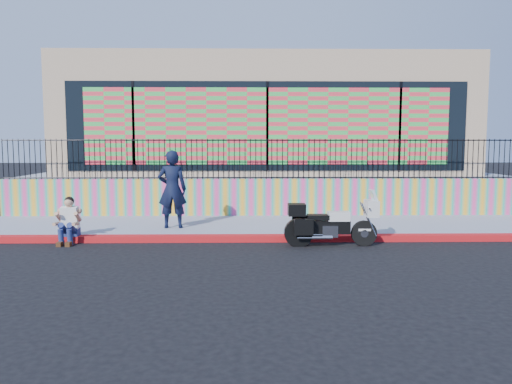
{
  "coord_description": "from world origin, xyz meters",
  "views": [
    {
      "loc": [
        -0.64,
        -11.7,
        2.37
      ],
      "look_at": [
        -0.41,
        1.2,
        1.06
      ],
      "focal_mm": 35.0,
      "sensor_mm": 36.0,
      "label": 1
    }
  ],
  "objects": [
    {
      "name": "elevated_platform",
      "position": [
        0.0,
        8.35,
        0.62
      ],
      "size": [
        16.0,
        10.0,
        1.25
      ],
      "primitive_type": "cube",
      "color": "gray",
      "rests_on": "ground"
    },
    {
      "name": "storefront_building",
      "position": [
        0.0,
        8.13,
        3.25
      ],
      "size": [
        14.0,
        8.06,
        4.0
      ],
      "color": "tan",
      "rests_on": "elevated_platform"
    },
    {
      "name": "police_motorcycle",
      "position": [
        1.23,
        -0.56,
        0.54
      ],
      "size": [
        2.08,
        0.69,
        1.29
      ],
      "color": "black",
      "rests_on": "ground"
    },
    {
      "name": "red_curb",
      "position": [
        0.0,
        0.0,
        0.07
      ],
      "size": [
        16.0,
        0.3,
        0.15
      ],
      "primitive_type": "cube",
      "color": "red",
      "rests_on": "ground"
    },
    {
      "name": "metal_fence",
      "position": [
        0.0,
        3.25,
        1.85
      ],
      "size": [
        15.8,
        0.04,
        1.2
      ],
      "primitive_type": null,
      "color": "black",
      "rests_on": "mural_wall"
    },
    {
      "name": "ground",
      "position": [
        0.0,
        0.0,
        0.0
      ],
      "size": [
        90.0,
        90.0,
        0.0
      ],
      "primitive_type": "plane",
      "color": "black",
      "rests_on": "ground"
    },
    {
      "name": "mural_wall",
      "position": [
        0.0,
        3.25,
        0.7
      ],
      "size": [
        16.0,
        0.2,
        1.1
      ],
      "primitive_type": "cube",
      "color": "#F5408E",
      "rests_on": "sidewalk"
    },
    {
      "name": "sidewalk",
      "position": [
        0.0,
        1.65,
        0.07
      ],
      "size": [
        16.0,
        3.0,
        0.15
      ],
      "primitive_type": "cube",
      "color": "gray",
      "rests_on": "ground"
    },
    {
      "name": "seated_man",
      "position": [
        -4.8,
        -0.2,
        0.45
      ],
      "size": [
        0.54,
        0.71,
        1.06
      ],
      "color": "navy",
      "rests_on": "ground"
    },
    {
      "name": "police_officer",
      "position": [
        -2.56,
        1.07,
        1.15
      ],
      "size": [
        0.75,
        0.5,
        2.0
      ],
      "primitive_type": "imported",
      "rotation": [
        0.0,
        0.0,
        3.18
      ],
      "color": "black",
      "rests_on": "sidewalk"
    }
  ]
}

